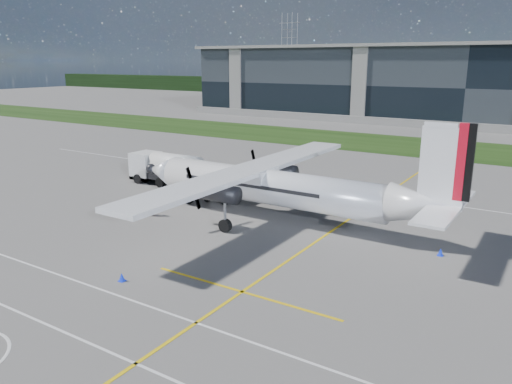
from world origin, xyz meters
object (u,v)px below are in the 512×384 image
Objects in this scene: turboprop_aircraft at (279,168)px; baggage_tug at (222,191)px; safety_cone_tail at (441,252)px; fuel_tanker_truck at (162,168)px; pylon_west at (289,54)px; safety_cone_portwing at (122,277)px; safety_cone_nose_port at (146,202)px; safety_cone_nose_stbd at (171,192)px; ground_crew_person at (148,203)px.

turboprop_aircraft is 8.22m from baggage_tug.
fuel_tanker_truck is at bearing 170.34° from safety_cone_tail.
safety_cone_portwing is (76.35, -158.57, -14.75)m from pylon_west.
baggage_tug is 6.81m from safety_cone_nose_port.
safety_cone_nose_stbd is at bearing 172.97° from turboprop_aircraft.
turboprop_aircraft is 57.60× the size of safety_cone_nose_stbd.
turboprop_aircraft is 13.18m from safety_cone_nose_port.
ground_crew_person is (-2.67, -6.63, 0.07)m from baggage_tug.
turboprop_aircraft is at bearing 81.88° from safety_cone_portwing.
pylon_west reaches higher than ground_crew_person.
fuel_tanker_truck is 17.62× the size of safety_cone_tail.
fuel_tanker_truck is 9.33m from baggage_tug.
pylon_west reaches higher than fuel_tanker_truck.
ground_crew_person is 4.20× the size of safety_cone_tail.
pylon_west is at bearing 115.71° from safety_cone_portwing.
turboprop_aircraft is 57.60× the size of safety_cone_nose_port.
safety_cone_nose_stbd is 1.00× the size of safety_cone_nose_port.
turboprop_aircraft reaches higher than safety_cone_nose_stbd.
turboprop_aircraft reaches higher than safety_cone_portwing.
ground_crew_person is 3.43m from safety_cone_nose_port.
fuel_tanker_truck is at bearing 126.98° from safety_cone_portwing.
turboprop_aircraft reaches higher than baggage_tug.
safety_cone_nose_stbd is (-12.79, 1.58, -4.07)m from turboprop_aircraft.
fuel_tanker_truck is 4.60m from safety_cone_nose_stbd.
safety_cone_tail is at bearing 43.57° from safety_cone_portwing.
safety_cone_nose_stbd is (-2.94, 6.02, -0.80)m from ground_crew_person.
fuel_tanker_truck is 2.69× the size of baggage_tug.
ground_crew_person reaches higher than safety_cone_portwing.
fuel_tanker_truck reaches higher than baggage_tug.
safety_cone_portwing is (7.78, -10.13, -0.80)m from ground_crew_person.
baggage_tug is 17.54m from safety_cone_portwing.
fuel_tanker_truck reaches higher than ground_crew_person.
safety_cone_tail is 1.00× the size of safety_cone_nose_port.
pylon_west is 171.52m from safety_cone_tail.
safety_cone_portwing is (10.71, -16.16, 0.00)m from safety_cone_nose_stbd.
safety_cone_nose_port is (-5.15, -4.40, -0.73)m from baggage_tug.
safety_cone_portwing is 20.21m from safety_cone_tail.
turboprop_aircraft is 3.27× the size of fuel_tanker_truck.
safety_cone_portwing is at bearing -64.29° from pylon_west.
safety_cone_nose_stbd is 1.00× the size of safety_cone_portwing.
ground_crew_person is at bearing -111.91° from baggage_tug.
safety_cone_portwing and safety_cone_tail have the same top height.
baggage_tug reaches higher than safety_cone_tail.
safety_cone_nose_port is (66.09, -146.22, -14.75)m from pylon_west.
ground_crew_person reaches higher than baggage_tug.
baggage_tug reaches higher than safety_cone_portwing.
fuel_tanker_truck reaches higher than safety_cone_tail.
turboprop_aircraft reaches higher than safety_cone_nose_port.
turboprop_aircraft is at bearing -14.67° from fuel_tanker_truck.
pylon_west is 3.41× the size of fuel_tanker_truck.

